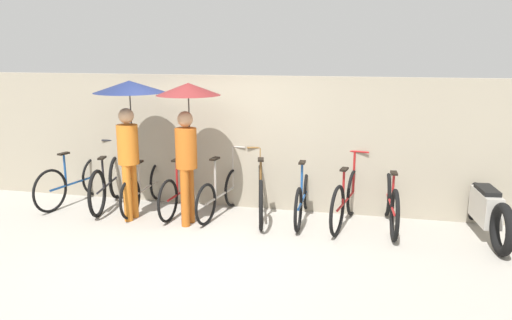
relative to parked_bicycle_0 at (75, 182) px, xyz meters
name	(u,v)px	position (x,y,z in m)	size (l,w,h in m)	color
ground_plane	(190,249)	(2.63, -1.50, -0.38)	(30.00, 30.00, 0.00)	#9E998E
back_wall	(229,142)	(2.63, 0.46, 0.72)	(14.56, 0.12, 2.19)	gray
parked_bicycle_0	(75,182)	(0.00, 0.00, 0.00)	(0.53, 1.77, 1.04)	black
parked_bicycle_1	(107,184)	(0.65, -0.07, 0.02)	(0.51, 1.75, 1.06)	black
parked_bicycle_2	(145,187)	(1.31, -0.02, -0.02)	(0.44, 1.75, 1.11)	black
parked_bicycle_3	(183,190)	(1.97, -0.02, -0.02)	(0.44, 1.74, 0.99)	black
parked_bicycle_4	(221,194)	(2.63, -0.06, -0.03)	(0.46, 1.62, 1.04)	black
parked_bicycle_5	(261,194)	(3.29, -0.07, 0.01)	(0.55, 1.72, 1.04)	black
parked_bicycle_6	(303,197)	(3.94, 0.01, -0.02)	(0.44, 1.73, 1.04)	black
parked_bicycle_7	(346,200)	(4.60, -0.08, 0.01)	(0.50, 1.72, 1.05)	black
parked_bicycle_8	(391,202)	(5.26, -0.04, 0.00)	(0.44, 1.83, 1.07)	black
pedestrian_leading	(129,109)	(1.33, -0.47, 1.34)	(1.09, 1.09, 2.14)	#C66B1E
pedestrian_center	(188,116)	(2.28, -0.51, 1.26)	(0.95, 0.95, 2.13)	#B25619
motorcycle	(485,209)	(6.56, -0.11, 0.01)	(0.58, 2.08, 0.91)	black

